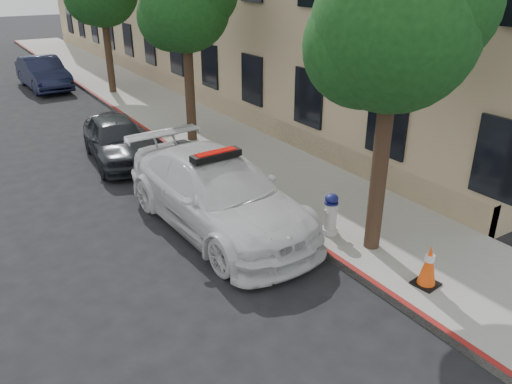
{
  "coord_description": "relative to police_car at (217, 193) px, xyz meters",
  "views": [
    {
      "loc": [
        -3.6,
        -7.96,
        5.14
      ],
      "look_at": [
        1.36,
        -0.19,
        1.0
      ],
      "focal_mm": 35.0,
      "sensor_mm": 36.0,
      "label": 1
    }
  ],
  "objects": [
    {
      "name": "tree_mid",
      "position": [
        2.03,
        5.38,
        3.37
      ],
      "size": [
        2.77,
        2.64,
        5.43
      ],
      "color": "black",
      "rests_on": "sidewalk"
    },
    {
      "name": "tree_near",
      "position": [
        2.03,
        -2.62,
        3.48
      ],
      "size": [
        2.92,
        2.82,
        5.62
      ],
      "color": "black",
      "rests_on": "sidewalk"
    },
    {
      "name": "curb_strip",
      "position": [
        1.16,
        9.39,
        -0.71
      ],
      "size": [
        0.12,
        50.0,
        0.15
      ],
      "primitive_type": "cube",
      "color": "maroon",
      "rests_on": "ground"
    },
    {
      "name": "police_car",
      "position": [
        0.0,
        0.0,
        0.0
      ],
      "size": [
        2.47,
        5.52,
        1.72
      ],
      "rotation": [
        0.0,
        0.0,
        0.05
      ],
      "color": "silver",
      "rests_on": "ground"
    },
    {
      "name": "ground",
      "position": [
        -0.9,
        -0.61,
        -0.79
      ],
      "size": [
        120.0,
        120.0,
        0.0
      ],
      "primitive_type": "plane",
      "color": "black",
      "rests_on": "ground"
    },
    {
      "name": "parked_car_far",
      "position": [
        -0.27,
        16.34,
        -0.06
      ],
      "size": [
        1.76,
        4.48,
        1.45
      ],
      "primitive_type": "imported",
      "rotation": [
        0.0,
        0.0,
        0.05
      ],
      "color": "black",
      "rests_on": "ground"
    },
    {
      "name": "sidewalk",
      "position": [
        2.7,
        9.39,
        -0.71
      ],
      "size": [
        3.2,
        50.0,
        0.15
      ],
      "primitive_type": "cube",
      "color": "gray",
      "rests_on": "ground"
    },
    {
      "name": "fire_hydrant",
      "position": [
        1.66,
        -1.75,
        -0.21
      ],
      "size": [
        0.37,
        0.34,
        0.87
      ],
      "rotation": [
        0.0,
        0.0,
        0.1
      ],
      "color": "silver",
      "rests_on": "sidewalk"
    },
    {
      "name": "traffic_cone",
      "position": [
        1.86,
        -4.07,
        -0.26
      ],
      "size": [
        0.45,
        0.45,
        0.77
      ],
      "rotation": [
        0.0,
        0.0,
        0.13
      ],
      "color": "black",
      "rests_on": "sidewalk"
    },
    {
      "name": "parked_car_mid",
      "position": [
        -0.5,
        5.13,
        -0.14
      ],
      "size": [
        1.94,
        3.97,
        1.31
      ],
      "primitive_type": "imported",
      "rotation": [
        0.0,
        0.0,
        -0.11
      ],
      "color": "#202328",
      "rests_on": "ground"
    }
  ]
}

